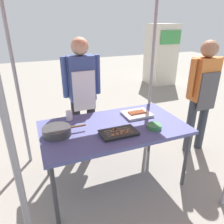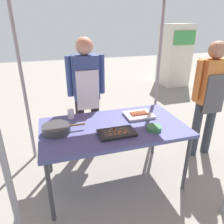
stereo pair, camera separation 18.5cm
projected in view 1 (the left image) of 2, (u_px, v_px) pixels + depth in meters
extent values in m
plane|color=gray|center=(113.00, 179.00, 2.67)|extent=(18.00, 18.00, 0.00)
cube|color=#4C518C|center=(114.00, 128.00, 2.38)|extent=(1.60, 0.90, 0.04)
cylinder|color=#3F3F44|center=(55.00, 196.00, 1.95)|extent=(0.04, 0.04, 0.71)
cylinder|color=#3F3F44|center=(186.00, 160.00, 2.45)|extent=(0.04, 0.04, 0.71)
cylinder|color=#3F3F44|center=(46.00, 151.00, 2.61)|extent=(0.04, 0.04, 0.71)
cylinder|color=#3F3F44|center=(150.00, 130.00, 3.11)|extent=(0.04, 0.04, 0.71)
cylinder|color=gray|center=(13.00, 155.00, 1.22)|extent=(0.04, 0.04, 2.26)
cylinder|color=gray|center=(17.00, 84.00, 2.58)|extent=(0.04, 0.04, 2.26)
cylinder|color=gray|center=(152.00, 71.00, 3.23)|extent=(0.04, 0.04, 2.26)
cube|color=silver|center=(137.00, 115.00, 2.63)|extent=(0.33, 0.26, 0.02)
cube|color=silver|center=(137.00, 113.00, 2.62)|extent=(0.34, 0.27, 0.01)
cylinder|color=#9E512D|center=(131.00, 114.00, 2.59)|extent=(0.03, 0.10, 0.03)
cylinder|color=#9E512D|center=(133.00, 113.00, 2.60)|extent=(0.03, 0.10, 0.03)
cylinder|color=#9E512D|center=(136.00, 113.00, 2.61)|extent=(0.03, 0.10, 0.03)
cylinder|color=#9E512D|center=(138.00, 112.00, 2.63)|extent=(0.03, 0.10, 0.03)
cylinder|color=#9E512D|center=(141.00, 112.00, 2.64)|extent=(0.03, 0.10, 0.03)
cylinder|color=#9E512D|center=(143.00, 112.00, 2.65)|extent=(0.03, 0.10, 0.03)
cube|color=black|center=(119.00, 133.00, 2.20)|extent=(0.38, 0.21, 0.02)
cube|color=black|center=(119.00, 132.00, 2.19)|extent=(0.39, 0.22, 0.01)
cylinder|color=tan|center=(121.00, 134.00, 2.14)|extent=(0.28, 0.01, 0.01)
cube|color=#B7663D|center=(122.00, 134.00, 2.15)|extent=(0.02, 0.02, 0.02)
cube|color=#B7663D|center=(127.00, 133.00, 2.17)|extent=(0.02, 0.02, 0.02)
cube|color=#B7663D|center=(117.00, 135.00, 2.13)|extent=(0.02, 0.02, 0.02)
cube|color=#B7663D|center=(113.00, 136.00, 2.11)|extent=(0.02, 0.02, 0.02)
cylinder|color=tan|center=(119.00, 132.00, 2.17)|extent=(0.28, 0.01, 0.01)
cube|color=#B7663D|center=(121.00, 132.00, 2.18)|extent=(0.02, 0.02, 0.02)
cube|color=#B7663D|center=(123.00, 132.00, 2.19)|extent=(0.02, 0.02, 0.02)
cube|color=#B7663D|center=(128.00, 131.00, 2.21)|extent=(0.02, 0.02, 0.02)
cylinder|color=tan|center=(118.00, 131.00, 2.20)|extent=(0.28, 0.01, 0.01)
cube|color=#B7663D|center=(112.00, 132.00, 2.18)|extent=(0.02, 0.02, 0.02)
cube|color=#B7663D|center=(116.00, 131.00, 2.20)|extent=(0.02, 0.02, 0.02)
cylinder|color=tan|center=(117.00, 129.00, 2.23)|extent=(0.28, 0.01, 0.01)
cube|color=#B7663D|center=(114.00, 130.00, 2.22)|extent=(0.02, 0.02, 0.02)
cube|color=#B7663D|center=(115.00, 130.00, 2.23)|extent=(0.02, 0.02, 0.02)
cube|color=#B7663D|center=(115.00, 130.00, 2.23)|extent=(0.02, 0.02, 0.02)
cube|color=#B7663D|center=(116.00, 130.00, 2.23)|extent=(0.02, 0.02, 0.02)
cylinder|color=#38383A|center=(57.00, 131.00, 2.17)|extent=(0.29, 0.29, 0.08)
cylinder|color=brown|center=(78.00, 126.00, 2.24)|extent=(0.16, 0.02, 0.02)
cylinder|color=#386B33|center=(57.00, 128.00, 2.16)|extent=(0.27, 0.27, 0.01)
cylinder|color=#33723F|center=(154.00, 126.00, 2.31)|extent=(0.16, 0.16, 0.05)
cylinder|color=white|center=(69.00, 115.00, 2.50)|extent=(0.07, 0.07, 0.11)
cylinder|color=black|center=(77.00, 127.00, 3.06)|extent=(0.12, 0.12, 0.83)
cylinder|color=black|center=(92.00, 125.00, 3.13)|extent=(0.12, 0.12, 0.83)
cube|color=#384C8C|center=(82.00, 78.00, 2.81)|extent=(0.34, 0.20, 0.59)
cube|color=white|center=(84.00, 91.00, 2.78)|extent=(0.30, 0.02, 0.53)
cylinder|color=#384C8C|center=(65.00, 78.00, 2.73)|extent=(0.08, 0.08, 0.53)
cylinder|color=#384C8C|center=(97.00, 75.00, 2.88)|extent=(0.08, 0.08, 0.53)
sphere|color=tan|center=(80.00, 46.00, 2.65)|extent=(0.23, 0.23, 0.23)
cylinder|color=#333842|center=(190.00, 126.00, 3.11)|extent=(0.12, 0.12, 0.81)
cylinder|color=#333842|center=(202.00, 124.00, 3.18)|extent=(0.12, 0.12, 0.81)
cube|color=#CC7233|center=(204.00, 79.00, 2.87)|extent=(0.34, 0.20, 0.58)
cube|color=#4C4C51|center=(208.00, 92.00, 2.83)|extent=(0.30, 0.02, 0.52)
cylinder|color=#CC7233|center=(192.00, 79.00, 2.78)|extent=(0.08, 0.08, 0.52)
cylinder|color=#CC7233|center=(217.00, 76.00, 2.93)|extent=(0.08, 0.08, 0.52)
sphere|color=#9E7256|center=(210.00, 49.00, 2.71)|extent=(0.22, 0.22, 0.22)
cube|color=beige|center=(161.00, 55.00, 6.41)|extent=(0.72, 0.78, 1.74)
cube|color=#3F994C|center=(171.00, 37.00, 5.85)|extent=(0.65, 0.03, 0.36)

